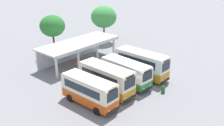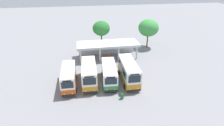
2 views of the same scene
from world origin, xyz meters
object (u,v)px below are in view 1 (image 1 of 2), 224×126
(city_bus_nearest_orange, at_px, (89,90))
(litter_bin_apron, at_px, (163,89))
(city_bus_middle_cream, at_px, (126,72))
(city_bus_second_in_row, at_px, (106,78))
(waiting_chair_end_by_column, at_px, (76,64))
(waiting_chair_fourth_seat, at_px, (86,60))
(city_bus_fourth_amber, at_px, (141,63))
(waiting_chair_middle_seat, at_px, (83,61))
(waiting_chair_second_from_end, at_px, (80,63))

(city_bus_nearest_orange, relative_size, litter_bin_apron, 7.76)
(city_bus_middle_cream, bearing_deg, city_bus_second_in_row, 173.19)
(waiting_chair_end_by_column, relative_size, waiting_chair_fourth_seat, 1.00)
(city_bus_fourth_amber, height_order, waiting_chair_fourth_seat, city_bus_fourth_amber)
(city_bus_nearest_orange, relative_size, city_bus_second_in_row, 0.94)
(city_bus_second_in_row, height_order, city_bus_fourth_amber, city_bus_fourth_amber)
(litter_bin_apron, bearing_deg, waiting_chair_fourth_seat, 87.43)
(waiting_chair_middle_seat, bearing_deg, city_bus_fourth_amber, -76.82)
(city_bus_second_in_row, xyz_separation_m, waiting_chair_second_from_end, (3.77, 8.89, -1.37))
(waiting_chair_fourth_seat, bearing_deg, city_bus_fourth_amber, -80.71)
(waiting_chair_fourth_seat, height_order, litter_bin_apron, litter_bin_apron)
(city_bus_nearest_orange, height_order, waiting_chair_fourth_seat, city_bus_nearest_orange)
(city_bus_fourth_amber, relative_size, waiting_chair_middle_seat, 9.06)
(waiting_chair_second_from_end, distance_m, litter_bin_apron, 14.22)
(city_bus_middle_cream, distance_m, waiting_chair_end_by_column, 9.44)
(city_bus_second_in_row, relative_size, waiting_chair_second_from_end, 8.66)
(city_bus_second_in_row, xyz_separation_m, waiting_chair_fourth_seat, (5.11, 8.89, -1.37))
(waiting_chair_end_by_column, distance_m, waiting_chair_second_from_end, 0.67)
(city_bus_nearest_orange, relative_size, waiting_chair_end_by_column, 8.12)
(city_bus_middle_cream, distance_m, waiting_chair_middle_seat, 9.45)
(waiting_chair_second_from_end, height_order, waiting_chair_middle_seat, same)
(city_bus_second_in_row, xyz_separation_m, city_bus_fourth_amber, (6.65, -0.54, 0.07))
(city_bus_middle_cream, relative_size, waiting_chair_fourth_seat, 8.40)
(city_bus_middle_cream, bearing_deg, city_bus_nearest_orange, -179.68)
(waiting_chair_fourth_seat, bearing_deg, city_bus_nearest_orange, -132.15)
(city_bus_second_in_row, height_order, waiting_chair_fourth_seat, city_bus_second_in_row)
(waiting_chair_second_from_end, xyz_separation_m, waiting_chair_middle_seat, (0.67, 0.02, 0.00))
(city_bus_fourth_amber, relative_size, waiting_chair_second_from_end, 9.06)
(city_bus_nearest_orange, distance_m, city_bus_middle_cream, 6.65)
(waiting_chair_middle_seat, distance_m, waiting_chair_fourth_seat, 0.67)
(waiting_chair_end_by_column, bearing_deg, waiting_chair_fourth_seat, -2.15)
(city_bus_fourth_amber, distance_m, waiting_chair_second_from_end, 9.97)
(city_bus_middle_cream, bearing_deg, waiting_chair_middle_seat, 83.17)
(city_bus_middle_cream, distance_m, waiting_chair_fourth_seat, 9.53)
(city_bus_second_in_row, relative_size, city_bus_middle_cream, 1.03)
(city_bus_fourth_amber, height_order, waiting_chair_end_by_column, city_bus_fourth_amber)
(city_bus_fourth_amber, height_order, waiting_chair_middle_seat, city_bus_fourth_amber)
(city_bus_nearest_orange, distance_m, waiting_chair_middle_seat, 12.21)
(city_bus_fourth_amber, distance_m, litter_bin_apron, 5.46)
(city_bus_nearest_orange, distance_m, waiting_chair_fourth_seat, 12.63)
(city_bus_nearest_orange, relative_size, waiting_chair_fourth_seat, 8.12)
(waiting_chair_end_by_column, xyz_separation_m, waiting_chair_fourth_seat, (2.01, -0.08, 0.00))
(city_bus_middle_cream, relative_size, litter_bin_apron, 8.02)
(city_bus_nearest_orange, bearing_deg, city_bus_middle_cream, 0.32)
(waiting_chair_middle_seat, bearing_deg, litter_bin_apron, -89.86)
(city_bus_second_in_row, bearing_deg, waiting_chair_end_by_column, 70.94)
(waiting_chair_fourth_seat, bearing_deg, waiting_chair_second_from_end, 179.78)
(city_bus_middle_cream, height_order, litter_bin_apron, city_bus_middle_cream)
(city_bus_second_in_row, height_order, city_bus_middle_cream, city_bus_second_in_row)
(waiting_chair_second_from_end, distance_m, waiting_chair_middle_seat, 0.67)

